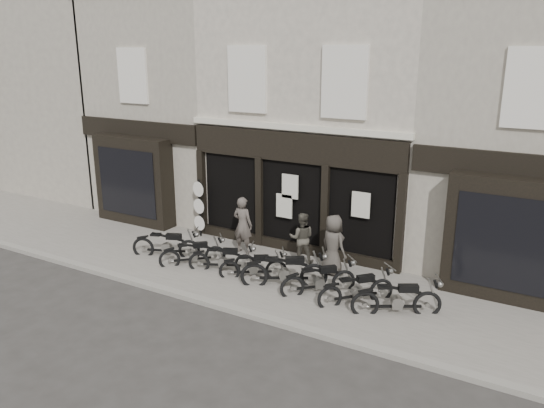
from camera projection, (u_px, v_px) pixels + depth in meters
The scene contains 19 objects.
ground_plane at pixel (241, 288), 14.49m from camera, with size 90.00×90.00×0.00m, color #2D2B28.
pavement at pixel (258, 274), 15.22m from camera, with size 30.00×4.20×0.12m, color #69645C.
kerb at pixel (214, 304), 13.43m from camera, with size 30.00×0.25×0.13m, color gray.
central_building at pixel (333, 116), 18.31m from camera, with size 7.30×6.22×8.34m.
neighbour_left at pixel (187, 108), 21.31m from camera, with size 5.60×6.73×8.34m.
neighbour_right at pixel (536, 130), 15.23m from camera, with size 5.60×6.73×8.34m.
filler_left at pixel (54, 97), 25.29m from camera, with size 11.00×6.00×8.20m, color #A09987.
motorcycle_0 at pixel (167, 247), 16.35m from camera, with size 2.05×1.09×1.04m.
motorcycle_1 at pixel (193, 256), 15.76m from camera, with size 1.59×1.53×0.95m.
motorcycle_2 at pixel (223, 262), 15.32m from camera, with size 1.86×1.07×0.95m.
motorcycle_3 at pixel (254, 268), 14.87m from camera, with size 1.70×1.24×0.92m.
motorcycle_4 at pixel (285, 274), 14.31m from camera, with size 2.15×1.43×1.13m.
motorcycle_5 at pixel (319, 282), 13.90m from camera, with size 1.64×1.65×1.00m.
motorcycle_6 at pixel (357, 292), 13.35m from camera, with size 1.59×1.69×1.00m.
motorcycle_7 at pixel (397, 302), 12.77m from camera, with size 2.00×1.35×1.06m.
man_left at pixel (243, 225), 16.51m from camera, with size 0.66×0.43×1.80m, color #4E4640.
man_centre at pixel (302, 238), 15.74m from camera, with size 0.75×0.59×1.55m, color #444037.
man_right at pixel (333, 245), 14.89m from camera, with size 0.86×0.56×1.75m, color #423C37.
advert_sign_post at pixel (199, 211), 17.93m from camera, with size 0.51×0.33×2.12m.
Camera 1 is at (7.35, -11.08, 6.26)m, focal length 35.00 mm.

